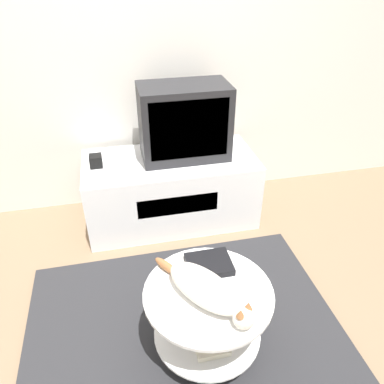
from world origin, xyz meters
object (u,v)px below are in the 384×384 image
object	(u,v)px
speaker	(96,161)
dvd_box	(209,264)
tv	(184,122)
cat	(206,289)

from	to	relation	value
speaker	dvd_box	distance (m)	1.16
tv	dvd_box	bearing A→B (deg)	-95.12
tv	dvd_box	xyz separation A→B (m)	(-0.09, -1.05, -0.32)
tv	cat	world-z (taller)	tv
speaker	dvd_box	size ratio (longest dim) A/B	0.38
tv	cat	distance (m)	1.29
dvd_box	tv	bearing A→B (deg)	84.88
speaker	cat	xyz separation A→B (m)	(0.46, -1.22, -0.06)
dvd_box	cat	distance (m)	0.21
tv	speaker	bearing A→B (deg)	-177.74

